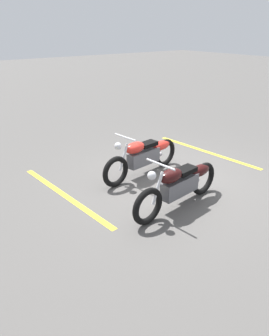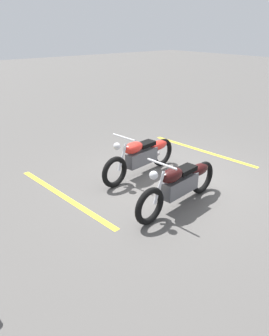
{
  "view_description": "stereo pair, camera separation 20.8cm",
  "coord_description": "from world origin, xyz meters",
  "views": [
    {
      "loc": [
        4.51,
        4.42,
        3.1
      ],
      "look_at": [
        1.17,
        0.0,
        0.65
      ],
      "focal_mm": 34.35,
      "sensor_mm": 36.0,
      "label": 1
    },
    {
      "loc": [
        4.67,
        4.29,
        3.1
      ],
      "look_at": [
        1.17,
        0.0,
        0.65
      ],
      "focal_mm": 34.35,
      "sensor_mm": 36.0,
      "label": 2
    }
  ],
  "objects": [
    {
      "name": "ground_plane",
      "position": [
        0.0,
        0.0,
        0.0
      ],
      "size": [
        60.0,
        60.0,
        0.0
      ],
      "primitive_type": "plane",
      "color": "#514F4C"
    },
    {
      "name": "motorcycle_bright_foreground",
      "position": [
        0.34,
        -0.76,
        0.46
      ],
      "size": [
        2.23,
        0.66,
        1.04
      ],
      "rotation": [
        0.0,
        0.0,
        0.13
      ],
      "color": "black",
      "rests_on": "ground"
    },
    {
      "name": "motorcycle_dark_foreground",
      "position": [
        0.69,
        0.74,
        0.46
      ],
      "size": [
        2.23,
        0.63,
        1.04
      ],
      "rotation": [
        0.0,
        0.0,
        0.11
      ],
      "color": "black",
      "rests_on": "ground"
    },
    {
      "name": "parking_stripe_near",
      "position": [
        -1.91,
        -0.87,
        0.0
      ],
      "size": [
        0.4,
        3.2,
        0.01
      ],
      "primitive_type": "cube",
      "rotation": [
        0.0,
        0.0,
        1.66
      ],
      "color": "yellow",
      "rests_on": "ground"
    },
    {
      "name": "parking_stripe_mid",
      "position": [
        2.22,
        -0.93,
        0.0
      ],
      "size": [
        0.4,
        3.2,
        0.01
      ],
      "primitive_type": "cube",
      "rotation": [
        0.0,
        0.0,
        1.66
      ],
      "color": "yellow",
      "rests_on": "ground"
    }
  ]
}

